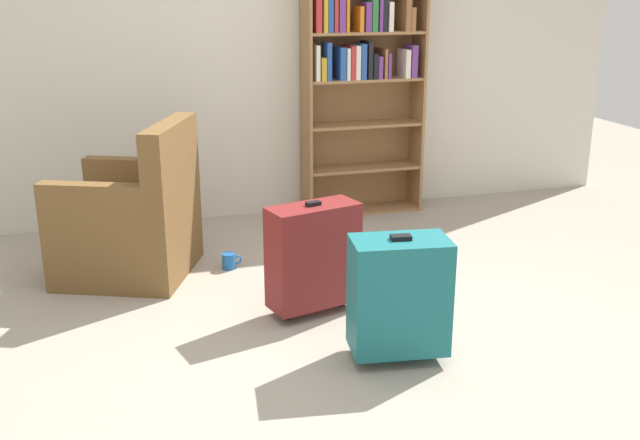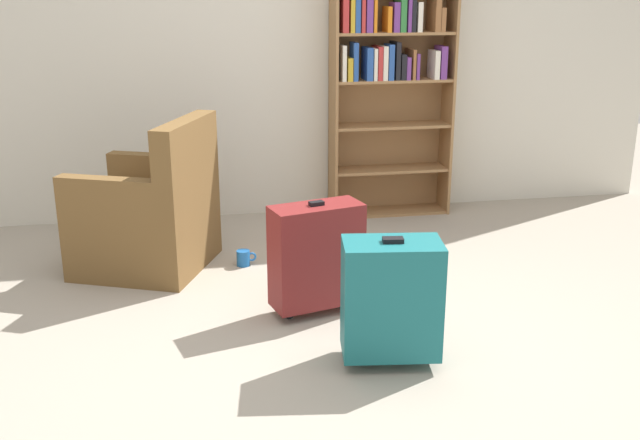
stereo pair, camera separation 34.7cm
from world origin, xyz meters
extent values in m
plane|color=#9E9384|center=(0.00, 0.00, 0.00)|extent=(10.00, 10.00, 0.00)
cube|color=beige|center=(0.00, 2.21, 1.30)|extent=(5.71, 0.10, 2.60)
cube|color=olive|center=(0.36, 2.00, 0.97)|extent=(0.02, 0.27, 1.94)
cube|color=olive|center=(1.21, 2.00, 0.97)|extent=(0.02, 0.27, 1.94)
cube|color=olive|center=(0.79, 2.13, 0.97)|extent=(0.86, 0.02, 1.94)
cube|color=olive|center=(0.79, 2.00, 0.01)|extent=(0.82, 0.25, 0.02)
cube|color=olive|center=(0.79, 2.00, 0.33)|extent=(0.82, 0.25, 0.02)
cube|color=olive|center=(0.79, 2.00, 0.66)|extent=(0.82, 0.25, 0.02)
cube|color=olive|center=(0.79, 2.00, 0.98)|extent=(0.82, 0.25, 0.02)
cube|color=olive|center=(0.79, 2.00, 1.30)|extent=(0.82, 0.25, 0.02)
cube|color=silver|center=(0.42, 1.96, 1.11)|extent=(0.03, 0.17, 0.24)
cube|color=gold|center=(0.46, 1.99, 1.07)|extent=(0.04, 0.21, 0.16)
cube|color=#264C99|center=(0.50, 1.95, 1.12)|extent=(0.03, 0.15, 0.26)
cube|color=#264C99|center=(0.60, 1.97, 1.10)|extent=(0.04, 0.19, 0.22)
cube|color=silver|center=(0.64, 1.97, 1.10)|extent=(0.02, 0.19, 0.22)
cube|color=#B22D2D|center=(0.67, 1.99, 1.10)|extent=(0.03, 0.21, 0.23)
cube|color=silver|center=(0.71, 1.99, 1.10)|extent=(0.03, 0.22, 0.23)
cube|color=#264C99|center=(0.75, 1.96, 1.11)|extent=(0.04, 0.16, 0.24)
cube|color=black|center=(0.80, 1.98, 1.12)|extent=(0.03, 0.20, 0.26)
cube|color=black|center=(0.84, 1.98, 1.08)|extent=(0.04, 0.20, 0.17)
cube|color=#66337F|center=(0.87, 1.98, 1.07)|extent=(0.03, 0.20, 0.16)
cube|color=brown|center=(0.91, 1.99, 1.09)|extent=(0.02, 0.22, 0.21)
cube|color=#66337F|center=(0.94, 1.96, 1.08)|extent=(0.02, 0.17, 0.18)
cube|color=silver|center=(1.08, 1.97, 1.09)|extent=(0.04, 0.18, 0.20)
cube|color=#66337F|center=(1.13, 1.96, 1.10)|extent=(0.04, 0.17, 0.23)
cube|color=#B22D2D|center=(0.42, 1.98, 1.44)|extent=(0.04, 0.21, 0.26)
cube|color=gold|center=(0.47, 1.95, 1.43)|extent=(0.03, 0.15, 0.23)
cube|color=#264C99|center=(0.51, 1.97, 1.44)|extent=(0.03, 0.17, 0.26)
cube|color=#B22D2D|center=(0.55, 1.98, 1.43)|extent=(0.03, 0.21, 0.25)
cube|color=#66337F|center=(0.59, 1.96, 1.42)|extent=(0.04, 0.17, 0.23)
cube|color=orange|center=(0.63, 1.98, 1.42)|extent=(0.02, 0.20, 0.23)
cube|color=orange|center=(0.73, 1.96, 1.40)|extent=(0.03, 0.16, 0.17)
cube|color=#66337F|center=(0.78, 1.95, 1.41)|extent=(0.04, 0.15, 0.20)
cube|color=#2D7238|center=(0.82, 1.98, 1.44)|extent=(0.04, 0.21, 0.26)
cube|color=#66337F|center=(0.87, 1.96, 1.43)|extent=(0.02, 0.15, 0.25)
cube|color=black|center=(0.90, 1.97, 1.44)|extent=(0.03, 0.18, 0.27)
cube|color=silver|center=(0.94, 1.98, 1.41)|extent=(0.03, 0.21, 0.20)
cube|color=brown|center=(1.07, 1.98, 1.44)|extent=(0.04, 0.21, 0.26)
cube|color=brown|center=(1.11, 1.97, 1.39)|extent=(0.03, 0.19, 0.16)
cube|color=brown|center=(-0.94, 1.20, 0.20)|extent=(0.92, 0.92, 0.40)
cube|color=#91724F|center=(-0.94, 1.20, 0.44)|extent=(0.73, 0.68, 0.08)
cube|color=brown|center=(-0.67, 1.09, 0.65)|extent=(0.38, 0.69, 0.50)
cube|color=brown|center=(-0.82, 1.48, 0.51)|extent=(0.68, 0.36, 0.22)
cube|color=brown|center=(-1.05, 0.93, 0.51)|extent=(0.68, 0.36, 0.22)
cylinder|color=#1959A5|center=(-0.37, 1.10, 0.05)|extent=(0.08, 0.08, 0.10)
torus|color=#1959A5|center=(-0.31, 1.10, 0.05)|extent=(0.06, 0.01, 0.06)
cube|color=maroon|center=(-0.04, 0.37, 0.31)|extent=(0.50, 0.31, 0.53)
cube|color=black|center=(-0.04, 0.37, 0.59)|extent=(0.08, 0.06, 0.02)
cylinder|color=black|center=(-0.20, 0.33, 0.03)|extent=(0.06, 0.06, 0.05)
cylinder|color=black|center=(0.11, 0.42, 0.03)|extent=(0.06, 0.06, 0.05)
cube|color=#19666B|center=(0.19, -0.21, 0.31)|extent=(0.46, 0.30, 0.52)
cube|color=black|center=(0.19, -0.21, 0.58)|extent=(0.10, 0.06, 0.02)
cylinder|color=black|center=(0.04, -0.19, 0.03)|extent=(0.06, 0.06, 0.05)
cylinder|color=black|center=(0.33, -0.23, 0.03)|extent=(0.06, 0.06, 0.05)
camera|label=1|loc=(-0.99, -3.01, 1.63)|focal=41.45mm
camera|label=2|loc=(-0.66, -3.08, 1.63)|focal=41.45mm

